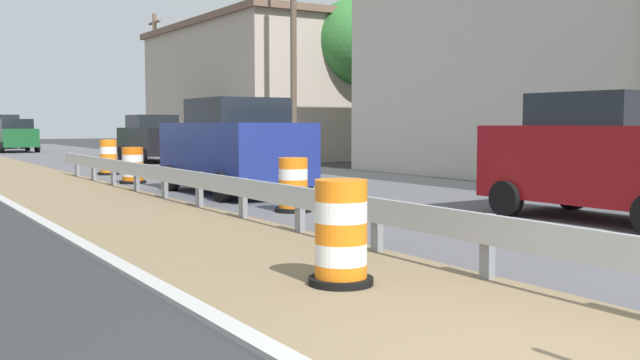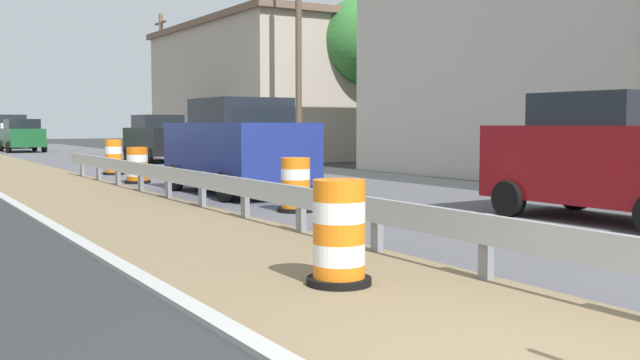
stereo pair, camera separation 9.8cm
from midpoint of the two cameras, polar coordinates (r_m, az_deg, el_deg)
traffic_barrel_nearest at (r=7.62m, az=1.84°, el=-4.45°), size 0.67×0.67×1.09m
traffic_barrel_close at (r=13.90m, az=-1.70°, el=-0.59°), size 0.69×0.69×1.02m
traffic_barrel_mid at (r=21.16m, az=-13.76°, el=0.97°), size 0.72×0.72×1.00m
traffic_barrel_far at (r=24.92m, az=-15.50°, el=1.59°), size 0.67×0.67×1.14m
car_lead_near_lane at (r=54.08m, az=-22.65°, el=3.46°), size 2.13×4.36×2.24m
car_trailing_near_lane at (r=13.45m, az=21.65°, el=1.63°), size 2.21×4.37×2.18m
car_lead_far_lane at (r=17.45m, az=-6.23°, el=2.57°), size 2.16×4.68×2.24m
car_mid_far_lane at (r=32.90m, az=-12.22°, el=3.16°), size 2.18×4.56×2.03m
car_trailing_far_lane at (r=46.70m, az=-21.91°, el=3.20°), size 2.20×4.24×1.92m
roadside_shop_near at (r=24.63m, az=20.92°, el=8.16°), size 9.01×14.68×6.80m
roadside_shop_far at (r=38.06m, az=-3.25°, el=6.85°), size 9.02×14.20×6.60m
utility_pole_mid at (r=28.34m, az=-1.56°, el=9.66°), size 0.24×1.80×8.23m
utility_pole_far at (r=43.83m, az=-12.02°, el=7.48°), size 0.24×1.80×7.90m
bush_roadside at (r=16.90m, az=21.79°, el=1.06°), size 2.58×2.58×1.55m
tree_roadside at (r=33.04m, az=3.66°, el=10.52°), size 4.41×4.41×7.20m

